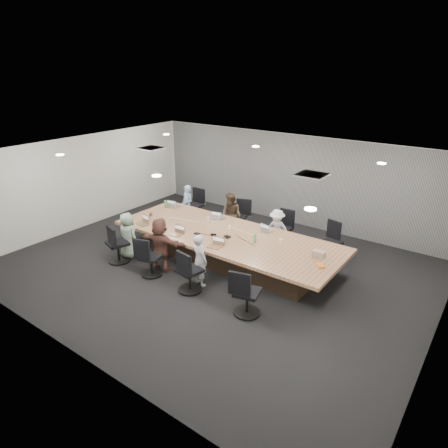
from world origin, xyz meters
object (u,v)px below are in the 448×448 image
Objects in this scene: chair_2 at (283,232)px; chair_3 at (331,245)px; mug_brown at (151,214)px; laptop_2 at (267,230)px; person_2 at (277,230)px; chair_6 at (190,274)px; stapler at (213,235)px; chair_0 at (195,208)px; chair_7 at (247,296)px; person_5 at (161,244)px; laptop_0 at (175,206)px; laptop_6 at (214,247)px; laptop_4 at (143,224)px; snack_packet at (320,266)px; chair_1 at (238,219)px; bottle_clear at (208,220)px; canvas_bag at (319,254)px; bottle_green_right at (255,238)px; chair_4 at (118,246)px; person_4 at (128,235)px; person_1 at (231,215)px; person_6 at (199,260)px; laptop_5 at (176,235)px; person_0 at (187,205)px; bottle_green_left at (165,204)px; laptop_1 at (220,218)px.

chair_2 reaches higher than chair_3.
laptop_2 is at bearing 17.55° from mug_brown.
chair_6 is at bearing -102.64° from person_2.
stapler is (-0.43, 1.43, 0.34)m from chair_6.
chair_6 is at bearing 127.41° from chair_0.
person_5 is (-2.75, 0.35, 0.26)m from chair_7.
mug_brown is at bearing -44.91° from person_5.
stapler is (2.29, -1.97, 0.33)m from chair_0.
laptop_0 is 3.15m from laptop_6.
laptop_4 is 4.88m from snack_packet.
bottle_clear is at bearing 70.69° from chair_1.
canvas_bag is (1.71, -1.52, 0.41)m from chair_2.
chair_4 is at bearing -150.90° from bottle_green_right.
chair_7 is 3.09× the size of canvas_bag.
person_4 reaches higher than snack_packet.
chair_4 is (0.29, -3.40, 0.00)m from chair_0.
person_2 is 3.97m from person_4.
laptop_2 is at bearing 24.43° from stapler.
person_1 reaches higher than person_6.
mug_brown is at bearing 29.49° from chair_2.
bottle_clear is 1.45× the size of stapler.
laptop_0 is (0.00, -0.90, 0.31)m from chair_0.
bottle_clear is (0.18, 1.08, 0.09)m from laptop_5.
laptop_0 is at bearing 172.77° from canvas_bag.
chair_6 reaches higher than chair_3.
person_2 reaches higher than chair_0.
bottle_clear is 0.82m from stapler.
person_0 is (-3.21, -0.35, 0.23)m from chair_2.
chair_7 is at bearing 164.91° from person_5.
mug_brown is (-3.22, -1.57, 0.22)m from person_2.
chair_7 is at bearing 98.43° from chair_3.
laptop_2 is at bearing 163.14° from chair_0.
bottle_green_right is at bearing 172.77° from snack_packet.
laptop_2 is at bearing 4.49° from bottle_green_left.
person_2 is at bearing -81.34° from laptop_2.
person_5 is 2.51m from bottle_green_left.
chair_2 is 3.76m from mug_brown.
bottle_green_right is at bearing 151.81° from chair_0.
laptop_6 is (2.42, 0.00, 0.00)m from laptop_4.
laptop_2 is 0.92× the size of laptop_6.
person_1 is 0.56m from laptop_1.
chair_3 is at bearing 15.01° from stapler.
snack_packet is (1.93, -1.93, 0.36)m from chair_2.
bottle_green_left is at bearing 145.51° from laptop_6.
laptop_5 is (-2.75, 0.90, 0.32)m from chair_7.
person_2 is (-1.44, -0.35, 0.20)m from chair_3.
person_5 is at bearing -95.30° from person_1.
person_2 is (-1.04, 3.05, 0.15)m from chair_7.
chair_4 is at bearing -137.13° from person_2.
chair_0 reaches higher than laptop_4.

